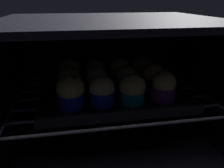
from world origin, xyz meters
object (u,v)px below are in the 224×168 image
Objects in this scene: muffin_row0_col0 at (70,92)px; muffin_row2_col2 at (120,71)px; muffin_row0_col2 at (132,89)px; muffin_row1_col0 at (70,82)px; muffin_row1_col1 at (97,81)px; muffin_row2_col0 at (70,73)px; muffin_row1_col3 at (153,77)px; muffin_row0_col3 at (164,86)px; muffin_row2_col1 at (96,72)px; muffin_row0_col1 at (102,91)px; muffin_row1_col2 at (127,80)px; baking_tray at (112,93)px; muffin_row2_col3 at (143,69)px.

muffin_row0_col0 is 1.08× the size of muffin_row2_col2.
muffin_row0_col2 and muffin_row1_col0 have the same top height.
muffin_row2_col0 is at bearing 134.33° from muffin_row1_col1.
muffin_row1_col3 reaches higher than muffin_row0_col2.
muffin_row0_col0 is 23.96cm from muffin_row0_col3.
muffin_row0_col3 is at bearing 1.20° from muffin_row0_col2.
muffin_row0_col3 reaches higher than muffin_row0_col2.
muffin_row1_col3 is 11.45cm from muffin_row2_col2.
muffin_row0_col3 reaches higher than muffin_row2_col1.
muffin_row0_col0 is at bearing 179.58° from muffin_row0_col2.
muffin_row0_col1 is 7.78cm from muffin_row0_col2.
muffin_row0_col2 reaches higher than muffin_row1_col2.
muffin_row1_col1 and muffin_row1_col2 have the same top height.
muffin_row1_col2 is (0.46, 8.01, -0.27)cm from muffin_row0_col2.
muffin_row1_col3 is at bearing -1.07° from baking_tray.
muffin_row0_col0 is at bearing -90.28° from muffin_row2_col0.
muffin_row2_col3 reaches higher than muffin_row0_col1.
muffin_row0_col2 is 15.99cm from muffin_row2_col2.
muffin_row2_col1 is 0.98× the size of muffin_row2_col2.
muffin_row1_col3 is 1.01× the size of muffin_row2_col0.
baking_tray is 9.53cm from muffin_row2_col2.
muffin_row0_col2 is at bearing -46.25° from muffin_row2_col0.
muffin_row1_col0 is 17.47cm from muffin_row2_col2.
muffin_row1_col0 is 0.95× the size of muffin_row1_col3.
muffin_row2_col2 is 0.97× the size of muffin_row2_col3.
muffin_row1_col3 is at bearing 1.08° from muffin_row1_col2.
muffin_row2_col3 is (11.76, 8.20, 4.26)cm from baking_tray.
muffin_row2_col1 is (8.13, 7.73, -0.05)cm from muffin_row1_col0.
muffin_row0_col0 reaches higher than muffin_row0_col3.
muffin_row0_col1 is 18.05cm from muffin_row1_col3.
muffin_row2_col3 is at bearing 35.01° from muffin_row0_col0.
muffin_row0_col0 is 1.08× the size of muffin_row1_col0.
muffin_row0_col1 is 15.98cm from muffin_row2_col1.
muffin_row0_col3 is at bearing -88.46° from muffin_row2_col3.
muffin_row1_col0 is at bearing -91.88° from muffin_row2_col0.
muffin_row2_col0 is (-11.67, 7.71, 4.36)cm from baking_tray.
muffin_row0_col3 is (23.95, 0.06, -0.25)cm from muffin_row0_col0.
muffin_row0_col1 is 11.42cm from muffin_row1_col0.
muffin_row2_col1 is (0.55, 7.79, 0.17)cm from muffin_row1_col1.
muffin_row0_col1 is at bearing -137.29° from muffin_row1_col2.
muffin_row0_col2 is (3.74, -8.39, 4.13)cm from baking_tray.
muffin_row0_col2 is 18.04cm from muffin_row2_col1.
muffin_row0_col0 is at bearing -153.68° from muffin_row1_col2.
muffin_row2_col0 is at bearing 133.75° from muffin_row0_col2.
muffin_row2_col0 is at bearing 88.12° from muffin_row1_col0.
muffin_row0_col1 is 0.97× the size of muffin_row1_col0.
muffin_row0_col1 is 8.19cm from muffin_row1_col1.
muffin_row0_col2 and muffin_row2_col2 have the same top height.
muffin_row0_col2 is 18.42cm from muffin_row2_col3.
muffin_row0_col1 is 0.92× the size of muffin_row1_col3.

